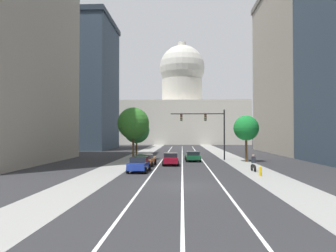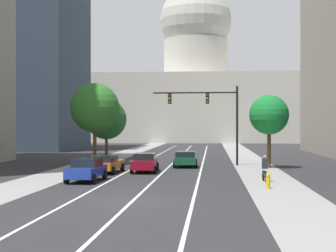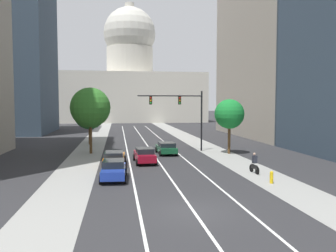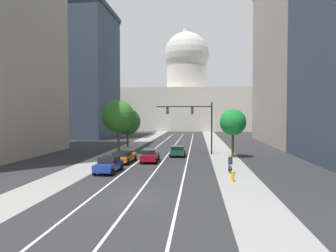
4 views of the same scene
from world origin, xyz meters
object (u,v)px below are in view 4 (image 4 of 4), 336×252
(car_crimson, at_px, (150,155))
(car_green, at_px, (178,151))
(capitol_building, at_px, (186,96))
(street_tree_mid_right, at_px, (233,122))
(traffic_signal_mast, at_px, (195,117))
(cyclist, at_px, (230,164))
(car_blue, at_px, (109,164))
(street_tree_mid_left, at_px, (128,122))
(car_orange, at_px, (124,156))
(fire_hydrant, at_px, (233,176))
(street_tree_near_left, at_px, (118,116))

(car_crimson, distance_m, car_green, 6.12)
(capitol_building, distance_m, street_tree_mid_right, 75.19)
(traffic_signal_mast, height_order, cyclist, traffic_signal_mast)
(car_blue, relative_size, street_tree_mid_left, 0.64)
(traffic_signal_mast, distance_m, cyclist, 14.96)
(car_blue, xyz_separation_m, car_green, (5.78, 12.42, -0.03))
(traffic_signal_mast, bearing_deg, capitol_building, 92.98)
(car_orange, distance_m, fire_hydrant, 14.46)
(car_green, xyz_separation_m, cyclist, (5.74, -11.74, 0.11))
(cyclist, bearing_deg, street_tree_mid_right, -12.35)
(cyclist, bearing_deg, car_blue, 88.64)
(fire_hydrant, bearing_deg, car_crimson, 130.27)
(traffic_signal_mast, relative_size, street_tree_mid_right, 1.25)
(street_tree_mid_right, height_order, street_tree_mid_left, street_tree_mid_left)
(car_blue, distance_m, cyclist, 11.54)
(fire_hydrant, bearing_deg, capitol_building, 94.50)
(traffic_signal_mast, distance_m, street_tree_mid_right, 5.70)
(cyclist, bearing_deg, car_green, 21.29)
(cyclist, xyz_separation_m, street_tree_mid_right, (1.49, 11.14, 3.71))
(cyclist, bearing_deg, street_tree_mid_left, 28.64)
(car_green, relative_size, street_tree_near_left, 0.58)
(capitol_building, distance_m, street_tree_near_left, 72.50)
(traffic_signal_mast, bearing_deg, street_tree_mid_left, 142.12)
(fire_hydrant, xyz_separation_m, street_tree_mid_left, (-14.97, 26.61, 3.91))
(car_crimson, relative_size, street_tree_near_left, 0.61)
(car_green, height_order, street_tree_mid_right, street_tree_mid_right)
(car_blue, bearing_deg, car_orange, 2.13)
(capitol_building, bearing_deg, street_tree_mid_left, -97.27)
(street_tree_mid_right, relative_size, street_tree_mid_left, 0.95)
(car_crimson, bearing_deg, fire_hydrant, -142.18)
(car_blue, bearing_deg, street_tree_mid_right, -45.69)
(car_blue, xyz_separation_m, cyclist, (11.52, 0.68, 0.08))
(car_blue, distance_m, car_orange, 6.01)
(street_tree_mid_right, xyz_separation_m, street_tree_mid_left, (-16.64, 11.84, -0.19))
(car_blue, relative_size, street_tree_near_left, 0.56)
(car_green, bearing_deg, car_orange, 135.85)
(car_crimson, height_order, cyclist, cyclist)
(car_orange, bearing_deg, capitol_building, -0.62)
(street_tree_near_left, bearing_deg, traffic_signal_mast, 1.50)
(street_tree_near_left, xyz_separation_m, street_tree_mid_right, (15.78, -2.47, -0.75))
(fire_hydrant, distance_m, street_tree_mid_left, 30.78)
(car_green, bearing_deg, street_tree_mid_right, -96.78)
(capitol_building, height_order, traffic_signal_mast, capitol_building)
(car_green, distance_m, cyclist, 13.07)
(car_green, distance_m, street_tree_mid_left, 15.10)
(fire_hydrant, xyz_separation_m, cyclist, (0.18, 3.62, 0.39))
(street_tree_mid_left, bearing_deg, car_blue, -81.29)
(traffic_signal_mast, height_order, street_tree_mid_right, traffic_signal_mast)
(car_green, distance_m, street_tree_mid_right, 8.19)
(capitol_building, distance_m, car_orange, 81.07)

